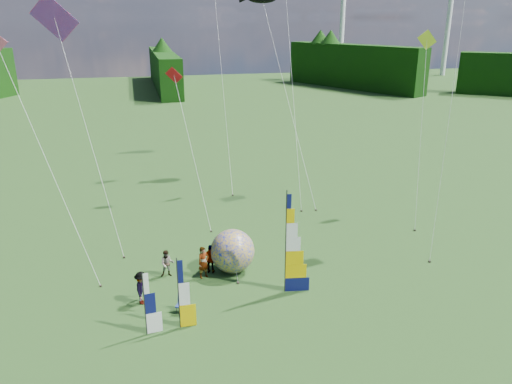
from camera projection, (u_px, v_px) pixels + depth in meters
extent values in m
plane|color=#254B1E|center=(297.00, 327.00, 23.57)|extent=(220.00, 220.00, 0.00)
sphere|color=#0F1FA2|center=(232.00, 251.00, 28.39)|extent=(2.68, 2.68, 2.52)
imported|color=#66594C|center=(203.00, 262.00, 27.79)|extent=(0.80, 0.68, 1.85)
imported|color=#66594C|center=(167.00, 264.00, 27.96)|extent=(0.80, 0.45, 1.58)
imported|color=#66594C|center=(141.00, 288.00, 25.26)|extent=(0.65, 1.20, 1.76)
imported|color=#66594C|center=(211.00, 259.00, 28.33)|extent=(1.09, 0.75, 1.72)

